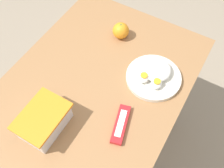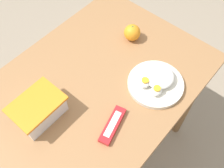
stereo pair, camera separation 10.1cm
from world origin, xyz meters
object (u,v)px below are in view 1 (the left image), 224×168
object	(u,v)px
food_container	(44,122)
rice_plate	(154,75)
candy_bar	(121,124)
orange_fruit	(121,31)

from	to	relation	value
food_container	rice_plate	size ratio (longest dim) A/B	0.83
candy_bar	food_container	bearing A→B (deg)	121.11
rice_plate	food_container	bearing A→B (deg)	147.86
food_container	orange_fruit	distance (m)	0.52
candy_bar	rice_plate	bearing A→B (deg)	-3.09
food_container	candy_bar	distance (m)	0.27
orange_fruit	rice_plate	xyz separation A→B (m)	(-0.13, -0.23, -0.02)
rice_plate	candy_bar	world-z (taller)	rice_plate
orange_fruit	rice_plate	size ratio (longest dim) A/B	0.33
orange_fruit	candy_bar	distance (m)	0.44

